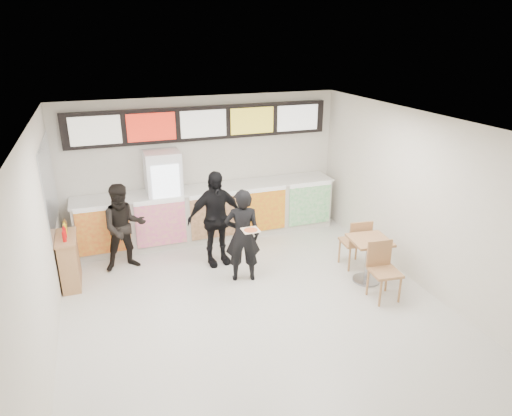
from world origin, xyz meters
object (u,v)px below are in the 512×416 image
drinks_fridge (165,199)px  customer_mid (215,219)px  customer_main (242,236)px  cafe_table (369,252)px  service_counter (210,213)px  customer_left (124,227)px  condiment_ledge (69,260)px

drinks_fridge → customer_mid: (0.75, -1.21, -0.07)m
drinks_fridge → customer_mid: 1.43m
customer_main → cafe_table: customer_main is taller
drinks_fridge → customer_mid: size_ratio=1.08×
customer_mid → service_counter: bearing=74.9°
service_counter → customer_mid: (-0.19, -1.20, 0.36)m
service_counter → drinks_fridge: 1.03m
customer_left → cafe_table: bearing=-31.3°
drinks_fridge → cafe_table: 4.21m
cafe_table → service_counter: bearing=134.5°
service_counter → customer_mid: customer_mid is taller
customer_mid → condiment_ledge: customer_mid is taller
customer_main → customer_mid: size_ratio=0.93×
customer_main → customer_mid: (-0.29, 0.76, 0.07)m
condiment_ledge → customer_main: bearing=-15.8°
customer_left → customer_main: bearing=-35.7°
service_counter → cafe_table: 3.54m
customer_main → condiment_ledge: bearing=-2.1°
customer_main → cafe_table: size_ratio=1.00×
drinks_fridge → cafe_table: drinks_fridge is taller
service_counter → condiment_ledge: 3.04m
customer_left → condiment_ledge: customer_left is taller
customer_main → cafe_table: 2.25m
drinks_fridge → customer_left: bearing=-137.0°
service_counter → condiment_ledge: size_ratio=5.00×
service_counter → cafe_table: bearing=-51.8°
customer_mid → condiment_ledge: 2.67m
service_counter → customer_main: customer_main is taller
cafe_table → drinks_fridge: bearing=144.5°
service_counter → condiment_ledge: service_counter is taller
customer_mid → cafe_table: size_ratio=1.08×
customer_mid → cafe_table: (2.37, -1.58, -0.35)m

